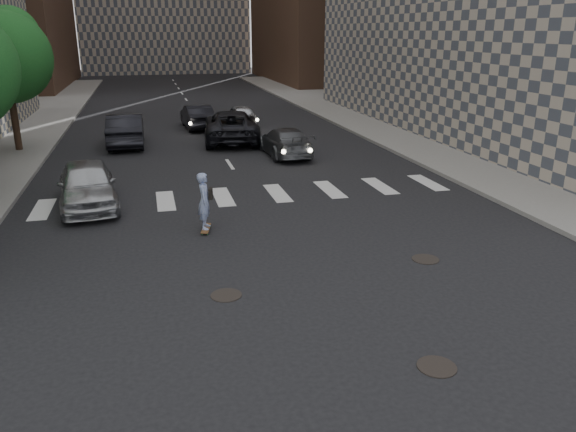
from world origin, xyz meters
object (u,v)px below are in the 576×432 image
object	(u,v)px
tree_c	(6,53)
silver_sedan	(87,185)
traffic_car_e	(197,116)
traffic_car_a	(126,130)
skateboarder	(205,201)
traffic_car_b	(285,142)
traffic_car_d	(241,115)
traffic_car_c	(231,126)

from	to	relation	value
tree_c	silver_sedan	size ratio (longest dim) A/B	1.47
tree_c	traffic_car_e	xyz separation A→B (m)	(9.01, 4.86, -3.94)
silver_sedan	traffic_car_a	distance (m)	10.62
skateboarder	silver_sedan	world-z (taller)	skateboarder
traffic_car_a	traffic_car_e	distance (m)	6.03
traffic_car_a	traffic_car_b	world-z (taller)	traffic_car_a
tree_c	traffic_car_d	distance (m)	13.46
tree_c	traffic_car_e	size ratio (longest dim) A/B	1.54
traffic_car_a	skateboarder	bearing A→B (deg)	100.50
tree_c	traffic_car_a	bearing A→B (deg)	4.43
silver_sedan	traffic_car_b	size ratio (longest dim) A/B	0.99
traffic_car_b	traffic_car_c	xyz separation A→B (m)	(-1.91, 4.07, 0.16)
traffic_car_a	traffic_car_d	xyz separation A→B (m)	(6.75, 4.89, -0.17)
traffic_car_a	traffic_car_b	bearing A→B (deg)	149.82
silver_sedan	traffic_car_c	xyz separation A→B (m)	(6.40, 10.35, 0.05)
silver_sedan	traffic_car_b	world-z (taller)	silver_sedan
skateboarder	tree_c	bearing A→B (deg)	131.65
traffic_car_b	traffic_car_e	distance (m)	9.36
skateboarder	traffic_car_e	distance (m)	18.49
traffic_car_b	traffic_car_a	bearing A→B (deg)	-31.83
silver_sedan	traffic_car_c	world-z (taller)	traffic_car_c
traffic_car_d	traffic_car_e	size ratio (longest dim) A/B	0.88
traffic_car_a	silver_sedan	bearing A→B (deg)	84.78
silver_sedan	traffic_car_b	distance (m)	10.42
silver_sedan	traffic_car_d	size ratio (longest dim) A/B	1.19
silver_sedan	traffic_car_c	distance (m)	12.17
tree_c	skateboarder	size ratio (longest dim) A/B	3.73
silver_sedan	traffic_car_a	bearing A→B (deg)	78.20
traffic_car_b	tree_c	bearing A→B (deg)	-19.04
tree_c	traffic_car_b	size ratio (longest dim) A/B	1.46
traffic_car_b	traffic_car_e	xyz separation A→B (m)	(-3.26, 8.77, 0.05)
traffic_car_e	tree_c	bearing A→B (deg)	24.38
traffic_car_c	traffic_car_e	xyz separation A→B (m)	(-1.35, 4.70, -0.11)
skateboarder	traffic_car_c	bearing A→B (deg)	90.94
skateboarder	traffic_car_e	world-z (taller)	skateboarder
skateboarder	traffic_car_c	distance (m)	14.02
tree_c	traffic_car_a	xyz separation A→B (m)	(4.97, 0.38, -3.83)
silver_sedan	traffic_car_d	distance (m)	17.30
skateboarder	traffic_car_d	bearing A→B (deg)	90.08
traffic_car_d	traffic_car_e	bearing A→B (deg)	5.42
traffic_car_b	traffic_car_c	world-z (taller)	traffic_car_c
traffic_car_a	traffic_car_e	size ratio (longest dim) A/B	1.16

